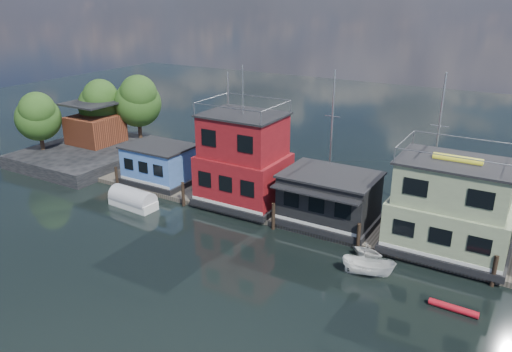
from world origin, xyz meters
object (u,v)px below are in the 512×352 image
Objects in this scene: tarp_runabout at (133,200)px; dinghy_white at (367,251)px; houseboat_red at (243,161)px; motorboat at (368,267)px; houseboat_blue at (160,164)px; houseboat_green at (450,209)px; red_kayak at (453,308)px; houseboat_dark at (329,198)px.

tarp_runabout reaches higher than dinghy_white.
houseboat_red reaches higher than tarp_runabout.
tarp_runabout is (-21.44, 0.52, 0.00)m from motorboat.
dinghy_white is (20.62, 1.70, -0.08)m from tarp_runabout.
houseboat_blue is 23.53m from motorboat.
houseboat_green is 7.42m from motorboat.
motorboat is (22.77, -5.74, -1.52)m from houseboat_blue.
motorboat is (-3.73, -5.74, -2.87)m from houseboat_green.
houseboat_green reaches higher than dinghy_white.
red_kayak is at bearing -13.61° from houseboat_blue.
houseboat_red reaches higher than motorboat.
houseboat_green reaches higher than houseboat_blue.
houseboat_blue is 2.80× the size of dinghy_white.
houseboat_dark is 13.06m from red_kayak.
dinghy_white is at bearing 154.67° from red_kayak.
houseboat_blue is at bearing -180.00° from houseboat_green.
houseboat_red is at bearing 36.18° from tarp_runabout.
red_kayak is 0.61× the size of tarp_runabout.
houseboat_green reaches higher than tarp_runabout.
red_kayak is (28.39, -6.87, -2.00)m from houseboat_blue.
dinghy_white is at bearing -142.21° from houseboat_green.
houseboat_green is at bearing 15.32° from tarp_runabout.
motorboat reaches higher than dinghy_white.
houseboat_blue is 26.53m from houseboat_green.
houseboat_dark is at bearing 32.68° from motorboat.
houseboat_blue is 22.29m from dinghy_white.
houseboat_green is (9.00, 0.02, 1.13)m from houseboat_dark.
houseboat_red is at bearing 179.86° from houseboat_dark.
houseboat_dark is at bearing -0.14° from houseboat_red.
red_kayak is at bearing -32.19° from houseboat_dark.
tarp_runabout is at bearing -147.42° from houseboat_red.
tarp_runabout reaches higher than motorboat.
dinghy_white is (-4.55, -3.52, -2.95)m from houseboat_green.
tarp_runabout is (-25.17, -5.22, -2.87)m from houseboat_green.
houseboat_red reaches higher than houseboat_blue.
red_kayak is at bearing 0.10° from tarp_runabout.
houseboat_green is 2.39× the size of motorboat.
houseboat_red is at bearing -180.00° from houseboat_green.
houseboat_blue is at bearing 168.57° from red_kayak.
houseboat_blue is at bearing 179.94° from houseboat_dark.
tarp_runabout is (-8.17, -5.22, -3.42)m from houseboat_red.
red_kayak is (10.89, -6.86, -2.21)m from houseboat_dark.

